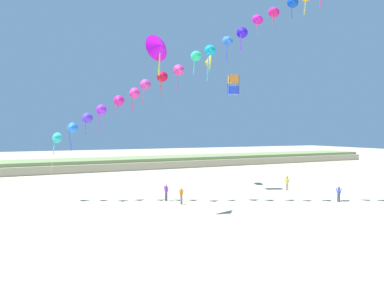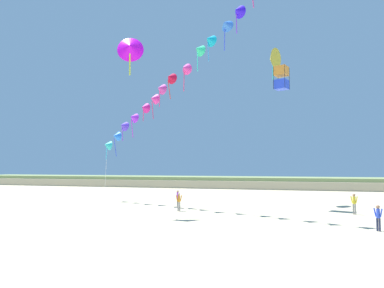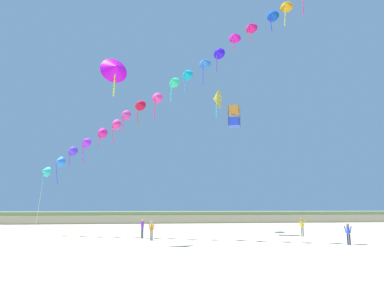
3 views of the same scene
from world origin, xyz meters
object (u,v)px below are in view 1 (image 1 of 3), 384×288
Objects in this scene: person_mid_center at (166,191)px; large_kite_mid_trail at (208,63)px; large_kite_high_solo at (159,46)px; large_kite_low_lead at (233,85)px; person_near_left at (339,193)px; person_near_right at (287,182)px; person_far_left at (181,195)px.

person_mid_center is 0.48× the size of large_kite_mid_trail.
large_kite_high_solo is (-11.45, -13.16, -2.06)m from large_kite_mid_trail.
large_kite_high_solo reaches higher than large_kite_low_lead.
large_kite_low_lead reaches higher than person_near_left.
person_mid_center is 0.75× the size of large_kite_low_lead.
person_near_right is 0.48× the size of large_kite_high_solo.
large_kite_mid_trail is at bearing 41.45° from person_mid_center.
person_near_right is 1.00× the size of person_mid_center.
person_near_left is at bearing -61.53° from large_kite_low_lead.
person_near_left is 0.93× the size of person_near_right.
person_near_right is at bearing -49.61° from large_kite_mid_trail.
person_near_right is at bearing 16.03° from large_kite_high_solo.
person_near_right is (-0.07, 7.66, 0.07)m from person_near_left.
large_kite_high_solo is at bearing -136.14° from person_far_left.
large_kite_high_solo is (-18.20, -5.23, 13.22)m from person_near_right.
large_kite_mid_trail reaches higher than person_far_left.
large_kite_mid_trail is (-6.75, 7.93, 15.27)m from person_near_right.
large_kite_high_solo reaches higher than person_mid_center.
person_near_left is 0.45× the size of large_kite_high_solo.
large_kite_mid_trail is at bearing 50.87° from person_far_left.
person_far_left is 14.10m from large_kite_high_solo.
large_kite_mid_trail is (8.85, 7.81, 15.28)m from person_mid_center.
person_near_left is 22.91m from large_kite_mid_trail.
person_far_left is (0.79, -2.08, -0.06)m from person_mid_center.
large_kite_high_solo reaches higher than person_near_right.
large_kite_low_lead reaches higher than person_near_right.
person_near_right is at bearing -28.36° from large_kite_low_lead.
person_far_left is at bearing -129.13° from large_kite_mid_trail.
person_mid_center is 19.30m from large_kite_mid_trail.
person_mid_center is at bearing 64.05° from large_kite_high_solo.
person_mid_center is at bearing -138.55° from large_kite_mid_trail.
person_mid_center is at bearing 110.86° from person_far_left.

